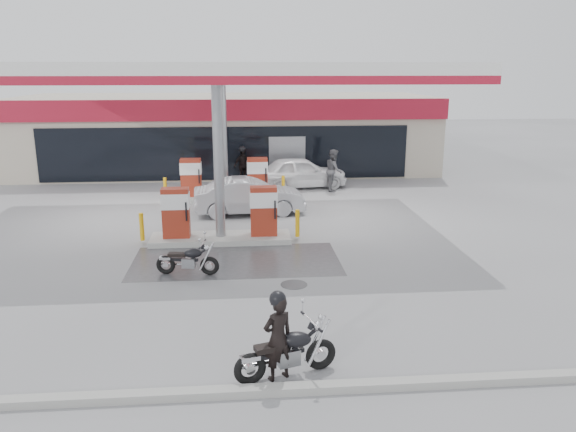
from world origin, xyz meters
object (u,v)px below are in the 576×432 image
sedan_white (301,172)px  parked_car_left (49,167)px  main_motorcycle (288,353)px  hatchback_silver (249,196)px  biker_main (278,338)px  parked_motorcycle (189,261)px  pump_island_near (220,220)px  attendant (334,170)px  pump_island_far (225,183)px  biker_walking (243,166)px  parked_car_right (396,160)px

sedan_white → parked_car_left: (-12.58, 3.56, -0.17)m
main_motorcycle → hatchback_silver: hatchback_silver is taller
biker_main → parked_motorcycle: 5.88m
parked_motorcycle → hatchback_silver: bearing=83.3°
pump_island_near → attendant: bearing=56.4°
pump_island_near → pump_island_far: 6.00m
pump_island_far → attendant: size_ratio=2.70×
main_motorcycle → parked_motorcycle: main_motorcycle is taller
main_motorcycle → parked_car_left: 22.78m
biker_walking → parked_car_right: bearing=-20.8°
parked_car_left → main_motorcycle: bearing=-175.6°
pump_island_near → sedan_white: 8.91m
pump_island_near → biker_main: bearing=-81.5°
attendant → hatchback_silver: attendant is taller
pump_island_far → attendant: (4.93, 1.41, 0.24)m
pump_island_near → parked_motorcycle: pump_island_near is taller
parked_car_left → parked_car_right: parked_car_right is taller
main_motorcycle → parked_car_left: size_ratio=0.50×
main_motorcycle → biker_walking: size_ratio=1.12×
attendant → biker_main: bearing=173.5°
main_motorcycle → parked_car_right: 21.82m
pump_island_far → parked_car_left: size_ratio=1.34×
parked_car_right → pump_island_far: bearing=98.7°
biker_main → parked_car_right: biker_main is taller
pump_island_near → biker_main: pump_island_near is taller
pump_island_near → biker_main: (1.28, -8.49, 0.09)m
main_motorcycle → sedan_white: bearing=65.6°
hatchback_silver → parked_car_right: bearing=-47.7°
pump_island_far → sedan_white: (3.49, 2.20, 0.02)m
pump_island_near → parked_car_left: size_ratio=1.34×
main_motorcycle → biker_main: (-0.18, -0.06, 0.35)m
parked_motorcycle → parked_car_right: (9.88, 15.00, 0.23)m
sedan_white → parked_car_right: (5.61, 3.80, -0.11)m
attendant → parked_car_left: bearing=79.2°
sedan_white → parked_car_left: sedan_white is taller
pump_island_near → hatchback_silver: size_ratio=1.22×
sedan_white → hatchback_silver: 5.38m
parked_car_left → pump_island_near: bearing=-165.5°
attendant → parked_car_right: attendant is taller
pump_island_far → pump_island_near: bearing=-90.0°
pump_island_near → parked_car_left: bearing=127.7°
pump_island_far → main_motorcycle: bearing=-84.2°
parked_car_left → attendant: bearing=-130.5°
pump_island_far → sedan_white: 4.13m
attendant → parked_car_right: size_ratio=0.43×
sedan_white → hatchback_silver: sedan_white is taller
parked_car_right → attendant: bearing=113.1°
biker_walking → pump_island_far: bearing=-140.1°
pump_island_far → hatchback_silver: size_ratio=1.22×
pump_island_near → parked_motorcycle: bearing=-104.5°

